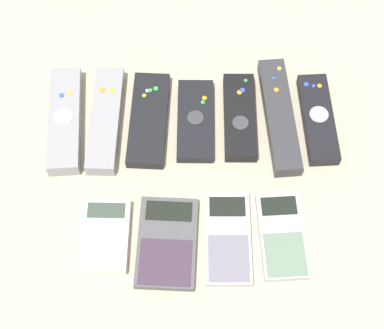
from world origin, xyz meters
The scene contains 12 objects.
ground_plane centered at (0.00, 0.00, 0.00)m, with size 3.00×3.00×0.00m, color #B2A88E.
remote_0 centered at (-0.21, 0.12, 0.01)m, with size 0.06×0.19×0.03m.
remote_1 centered at (-0.14, 0.12, 0.01)m, with size 0.06×0.20×0.03m.
remote_2 centered at (-0.07, 0.12, 0.01)m, with size 0.07×0.18×0.02m.
remote_3 centered at (0.01, 0.12, 0.01)m, with size 0.06×0.15×0.02m.
remote_4 centered at (0.08, 0.12, 0.01)m, with size 0.05×0.16×0.02m.
remote_5 centered at (0.15, 0.12, 0.01)m, with size 0.06×0.22×0.03m.
remote_6 centered at (0.21, 0.12, 0.01)m, with size 0.06×0.17×0.02m.
calculator_0 centered at (-0.13, -0.08, 0.01)m, with size 0.08×0.12×0.02m.
calculator_1 centered at (-0.04, -0.09, 0.01)m, with size 0.10×0.15×0.01m.
calculator_2 centered at (0.05, -0.09, 0.01)m, with size 0.07×0.15×0.01m.
calculator_3 centered at (0.14, -0.09, 0.01)m, with size 0.07×0.14×0.01m.
Camera 1 is at (-0.01, -0.43, 0.92)m, focal length 60.00 mm.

